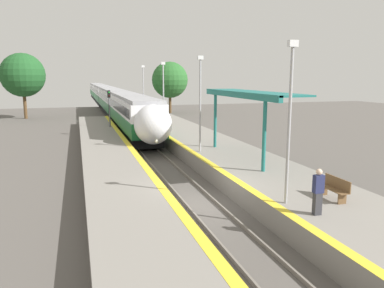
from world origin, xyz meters
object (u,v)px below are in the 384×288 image
object	(u,v)px
railway_signal	(109,109)
lamppost_mid	(200,98)
lamppost_farthest	(143,89)
lamppost_far	(163,92)
lamppost_near	(290,114)
person_waiting	(318,191)
platform_bench	(335,188)
train	(107,97)

from	to	relation	value
railway_signal	lamppost_mid	xyz separation A→B (m)	(4.57, -14.17, 1.69)
railway_signal	lamppost_mid	size ratio (longest dim) A/B	0.74
railway_signal	lamppost_farthest	size ratio (longest dim) A/B	0.74
railway_signal	lamppost_far	size ratio (longest dim) A/B	0.74
lamppost_near	person_waiting	bearing A→B (deg)	-74.24
railway_signal	person_waiting	bearing A→B (deg)	-79.26
platform_bench	person_waiting	bearing A→B (deg)	-143.36
lamppost_farthest	train	bearing A→B (deg)	95.45
platform_bench	lamppost_farthest	size ratio (longest dim) A/B	0.25
lamppost_far	lamppost_farthest	distance (m)	10.61
person_waiting	railway_signal	size ratio (longest dim) A/B	0.37
person_waiting	lamppost_near	bearing A→B (deg)	105.76
lamppost_near	lamppost_mid	world-z (taller)	same
platform_bench	railway_signal	world-z (taller)	railway_signal
railway_signal	lamppost_far	world-z (taller)	lamppost_far
train	person_waiting	size ratio (longest dim) A/B	51.74
platform_bench	railway_signal	distance (m)	25.85
railway_signal	lamppost_farthest	xyz separation A→B (m)	(4.57, 7.06, 1.69)
lamppost_mid	lamppost_farthest	xyz separation A→B (m)	(0.00, 21.23, 0.00)
train	lamppost_farthest	distance (m)	24.61
train	platform_bench	bearing A→B (deg)	-85.51
lamppost_farthest	lamppost_far	bearing A→B (deg)	-90.00
train	lamppost_farthest	world-z (taller)	lamppost_farthest
lamppost_near	lamppost_far	world-z (taller)	same
train	lamppost_farthest	size ratio (longest dim) A/B	14.14
platform_bench	lamppost_far	world-z (taller)	lamppost_far
lamppost_near	lamppost_far	distance (m)	21.23
platform_bench	lamppost_near	bearing A→B (deg)	175.66
train	railway_signal	xyz separation A→B (m)	(-2.24, -31.46, 0.46)
person_waiting	lamppost_near	xyz separation A→B (m)	(-0.40, 1.42, 2.60)
platform_bench	railway_signal	size ratio (longest dim) A/B	0.34
person_waiting	lamppost_farthest	bearing A→B (deg)	90.69
person_waiting	lamppost_mid	world-z (taller)	lamppost_mid
platform_bench	lamppost_far	size ratio (longest dim) A/B	0.25
railway_signal	lamppost_near	world-z (taller)	lamppost_near
train	railway_signal	bearing A→B (deg)	-94.07
lamppost_far	train	bearing A→B (deg)	93.81
person_waiting	lamppost_mid	xyz separation A→B (m)	(-0.40, 12.03, 2.60)
train	lamppost_mid	distance (m)	45.74
person_waiting	lamppost_near	world-z (taller)	lamppost_near
person_waiting	lamppost_mid	size ratio (longest dim) A/B	0.27
railway_signal	lamppost_farthest	distance (m)	8.58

